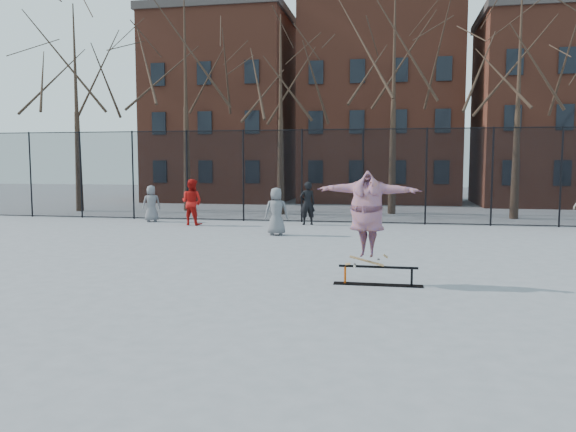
% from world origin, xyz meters
% --- Properties ---
extents(ground, '(100.00, 100.00, 0.00)m').
position_xyz_m(ground, '(0.00, 0.00, 0.00)').
color(ground, slate).
extents(skate_rail, '(1.87, 0.29, 0.41)m').
position_xyz_m(skate_rail, '(2.20, 0.92, 0.16)').
color(skate_rail, black).
rests_on(skate_rail, ground).
extents(skateboard, '(0.79, 0.19, 0.09)m').
position_xyz_m(skateboard, '(1.96, 0.92, 0.46)').
color(skateboard, olive).
rests_on(skateboard, skate_rail).
extents(skater, '(2.28, 0.93, 1.80)m').
position_xyz_m(skater, '(1.96, 0.92, 1.41)').
color(skater, '#63378B').
rests_on(skater, skateboard).
extents(bystander_grey, '(0.92, 0.82, 1.59)m').
position_xyz_m(bystander_grey, '(-7.85, 11.93, 0.79)').
color(bystander_grey, slate).
rests_on(bystander_grey, ground).
extents(bystander_black, '(0.77, 0.65, 1.78)m').
position_xyz_m(bystander_black, '(-1.00, 12.00, 0.89)').
color(bystander_black, black).
rests_on(bystander_black, ground).
extents(bystander_red, '(1.05, 0.90, 1.89)m').
position_xyz_m(bystander_red, '(-5.66, 11.02, 0.95)').
color(bystander_red, '#AA120F').
rests_on(bystander_red, ground).
extents(bystander_extra, '(0.93, 0.71, 1.69)m').
position_xyz_m(bystander_extra, '(-1.58, 8.50, 0.85)').
color(bystander_extra, '#5B5C60').
rests_on(bystander_extra, ground).
extents(fence, '(34.03, 0.07, 4.00)m').
position_xyz_m(fence, '(-0.01, 13.00, 2.05)').
color(fence, black).
rests_on(fence, ground).
extents(tree_row, '(33.66, 7.46, 10.67)m').
position_xyz_m(tree_row, '(-0.25, 17.15, 7.36)').
color(tree_row, black).
rests_on(tree_row, ground).
extents(rowhouses, '(29.00, 7.00, 13.00)m').
position_xyz_m(rowhouses, '(0.72, 26.00, 6.06)').
color(rowhouses, brown).
rests_on(rowhouses, ground).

